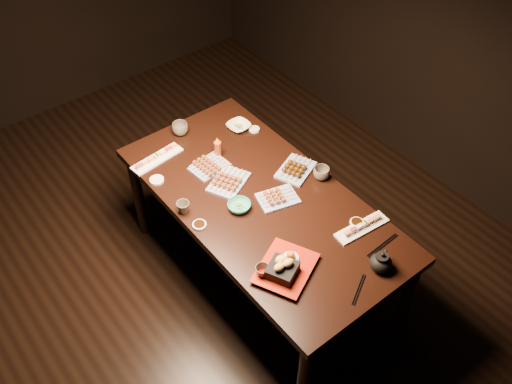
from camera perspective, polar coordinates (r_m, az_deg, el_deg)
ground at (r=3.80m, az=-4.25°, el=-9.60°), size 5.00×5.00×0.00m
dining_table at (r=3.55m, az=0.50°, el=-4.95°), size 0.97×1.84×0.75m
sushi_platter_near at (r=3.16m, az=10.57°, el=-3.36°), size 0.33×0.12×0.04m
sushi_platter_far at (r=3.56m, az=-9.89°, el=3.47°), size 0.35×0.13×0.04m
yakitori_plate_center at (r=3.35m, az=-2.77°, el=1.27°), size 0.30×0.27×0.06m
yakitori_plate_right at (r=3.25m, az=2.20°, el=-0.39°), size 0.26×0.22×0.06m
yakitori_plate_left at (r=3.45m, az=-4.69°, el=2.77°), size 0.24×0.18×0.06m
tsukune_plate at (r=3.43m, az=4.00°, el=2.49°), size 0.29×0.25×0.06m
edamame_bowl_green at (r=3.21m, az=-1.70°, el=-1.43°), size 0.14×0.14×0.04m
edamame_bowl_cream at (r=3.74m, az=-1.74°, el=6.59°), size 0.15×0.15×0.04m
tempura_tray at (r=2.90m, az=3.00°, el=-7.14°), size 0.40×0.37×0.12m
teacup_near_left at (r=2.89m, az=0.66°, el=-7.98°), size 0.08×0.08×0.07m
teacup_mid_right at (r=3.39m, az=6.56°, el=1.88°), size 0.10×0.10×0.08m
teacup_far_left at (r=3.21m, az=-7.29°, el=-1.53°), size 0.08×0.08×0.07m
teacup_far_right at (r=3.71m, az=-7.60°, el=6.29°), size 0.12×0.12×0.08m
teapot at (r=2.97m, az=12.40°, el=-6.75°), size 0.18×0.18×0.12m
condiment_bottle at (r=3.51m, az=-3.85°, el=4.55°), size 0.05×0.05×0.14m
sauce_dish_west at (r=3.14m, az=-5.68°, el=-3.29°), size 0.10×0.10×0.01m
sauce_dish_east at (r=3.73m, az=-0.18°, el=6.29°), size 0.09×0.09×0.01m
sauce_dish_se at (r=3.19m, az=10.03°, el=-3.02°), size 0.09×0.09×0.01m
sauce_dish_nw at (r=3.42m, az=-9.90°, el=1.18°), size 0.09×0.09×0.02m
chopsticks_near at (r=2.91m, az=10.23°, el=-9.54°), size 0.18×0.11×0.01m
chopsticks_se at (r=3.11m, az=12.51°, el=-5.22°), size 0.23×0.03×0.01m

